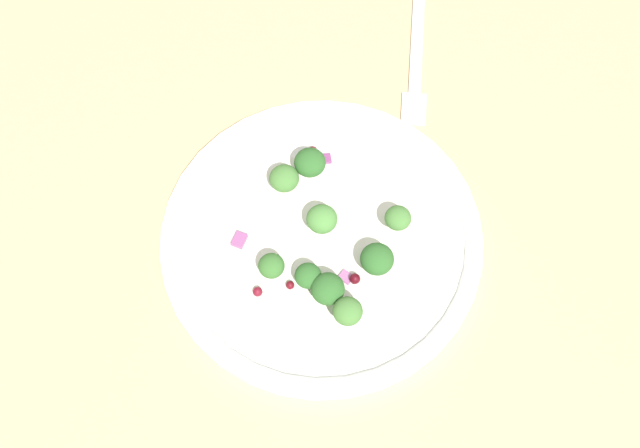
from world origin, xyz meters
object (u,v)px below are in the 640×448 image
(plate, at_px, (320,233))
(broccoli_floret_0, at_px, (284,179))
(broccoli_floret_1, at_px, (377,259))
(broccoli_floret_2, at_px, (308,276))
(fork, at_px, (416,57))

(plate, bearing_deg, broccoli_floret_0, 106.40)
(broccoli_floret_0, xyz_separation_m, broccoli_floret_1, (0.05, -0.10, 0.00))
(broccoli_floret_2, bearing_deg, broccoli_floret_0, 83.36)
(plate, height_order, broccoli_floret_0, broccoli_floret_0)
(fork, bearing_deg, broccoli_floret_0, -149.84)
(broccoli_floret_0, distance_m, broccoli_floret_1, 0.11)
(plate, bearing_deg, broccoli_floret_1, -56.44)
(plate, height_order, broccoli_floret_1, broccoli_floret_1)
(broccoli_floret_1, xyz_separation_m, broccoli_floret_2, (-0.06, 0.01, -0.00))
(plate, xyz_separation_m, broccoli_floret_0, (-0.02, 0.05, 0.02))
(plate, distance_m, fork, 0.22)
(broccoli_floret_2, xyz_separation_m, fork, (0.19, 0.20, -0.03))
(broccoli_floret_0, relative_size, broccoli_floret_1, 0.93)
(plate, xyz_separation_m, fork, (0.16, 0.15, -0.01))
(broccoli_floret_1, relative_size, broccoli_floret_2, 1.26)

